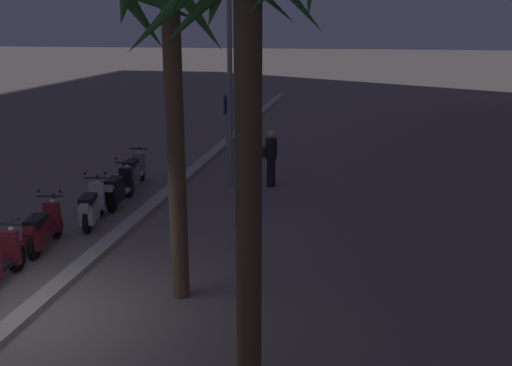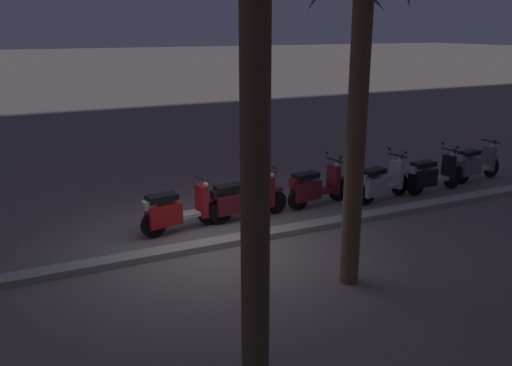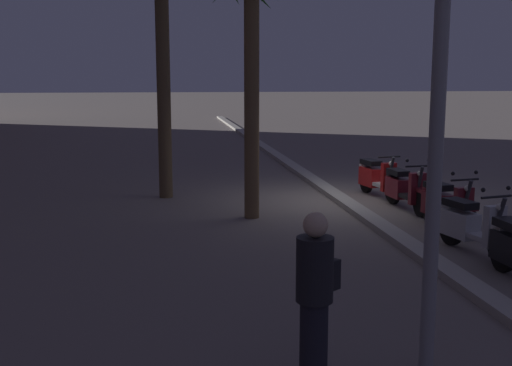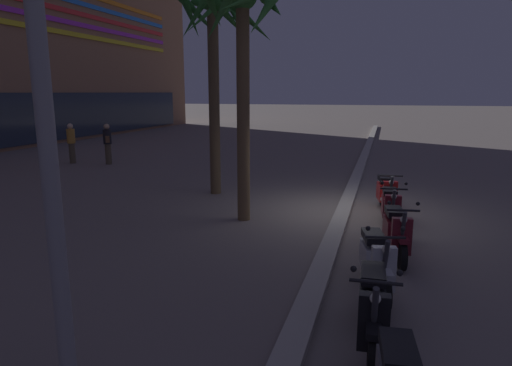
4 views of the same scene
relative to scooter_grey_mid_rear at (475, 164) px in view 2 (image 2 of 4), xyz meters
The scene contains 9 objects.
ground_plane 7.91m from the scooter_grey_mid_rear, ahead, with size 200.00×200.00×0.00m, color slate.
curb_strip 7.90m from the scooter_grey_mid_rear, ahead, with size 60.00×0.36×0.12m, color #ADA89E.
scooter_grey_mid_rear is the anchor object (origin of this frame).
scooter_black_gap_after_mid 1.80m from the scooter_grey_mid_rear, ahead, with size 1.77×0.56×1.17m.
scooter_silver_last_in_row 3.34m from the scooter_grey_mid_rear, ahead, with size 1.72×0.67×1.17m.
scooter_maroon_mid_front 4.93m from the scooter_grey_mid_rear, ahead, with size 1.73×0.61×1.17m.
scooter_maroon_far_back 6.78m from the scooter_grey_mid_rear, ahead, with size 1.85×0.56×1.17m.
scooter_red_lead_nearest 8.28m from the scooter_grey_mid_rear, ahead, with size 1.77×0.63×1.04m.
palm_tree_near_sign 8.17m from the scooter_grey_mid_rear, 28.19° to the left, with size 2.17×2.08×5.44m.
Camera 2 is at (3.37, 8.69, 3.97)m, focal length 37.56 mm.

